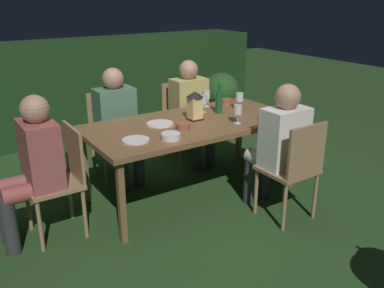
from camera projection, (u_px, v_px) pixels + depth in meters
The scene contains 24 objects.
ground_plane at pixel (192, 193), 4.03m from camera, with size 16.00×16.00×0.00m, color #26471E.
dining_table at pixel (192, 127), 3.80m from camera, with size 1.94×0.94×0.72m.
chair_head_near at pixel (61, 176), 3.24m from camera, with size 0.40×0.42×0.87m.
person_in_rust at pixel (33, 164), 3.09m from camera, with size 0.48×0.38×1.15m.
chair_side_right_b at pixel (182, 117), 4.77m from camera, with size 0.42×0.40×0.87m.
person_in_mustard at pixel (192, 108), 4.56m from camera, with size 0.38×0.47×1.15m.
chair_side_right_a at pixel (111, 130), 4.32m from camera, with size 0.42×0.40×0.87m.
person_in_green at pixel (118, 121), 4.11m from camera, with size 0.38×0.47×1.15m.
chair_side_left_b at pixel (294, 167), 3.41m from camera, with size 0.42×0.40×0.87m.
person_in_cream at pixel (278, 142), 3.52m from camera, with size 0.38×0.47×1.15m.
lantern_centerpiece at pixel (195, 104), 3.79m from camera, with size 0.15×0.15×0.27m.
green_bottle_on_table at pixel (219, 102), 4.02m from camera, with size 0.07×0.07×0.29m.
wine_glass_a at pixel (240, 98), 4.14m from camera, with size 0.08×0.08×0.17m.
wine_glass_b at pixel (238, 111), 3.70m from camera, with size 0.08×0.08×0.17m.
wine_glass_c at pixel (203, 100), 4.04m from camera, with size 0.08×0.08×0.17m.
wine_glass_d at pixel (206, 95), 4.24m from camera, with size 0.08×0.08×0.17m.
plate_a at pixel (160, 124), 3.70m from camera, with size 0.24×0.24×0.01m, color white.
plate_b at pixel (136, 140), 3.29m from camera, with size 0.22×0.22×0.01m, color white.
bowl_olives at pixel (268, 117), 3.81m from camera, with size 0.15×0.15×0.06m.
bowl_bread at pixel (183, 126), 3.56m from camera, with size 0.12×0.12×0.05m.
bowl_salad at pixel (171, 136), 3.33m from camera, with size 0.16×0.16×0.05m.
bowl_dip at pixel (226, 101), 4.38m from camera, with size 0.12×0.12×0.05m.
hedge_backdrop at pixel (95, 85), 5.75m from camera, with size 4.76×0.79×1.24m, color #193816.
potted_plant_by_hedge at pixel (221, 94), 6.07m from camera, with size 0.53×0.53×0.75m.
Camera 1 is at (-1.99, -3.03, 1.84)m, focal length 38.97 mm.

